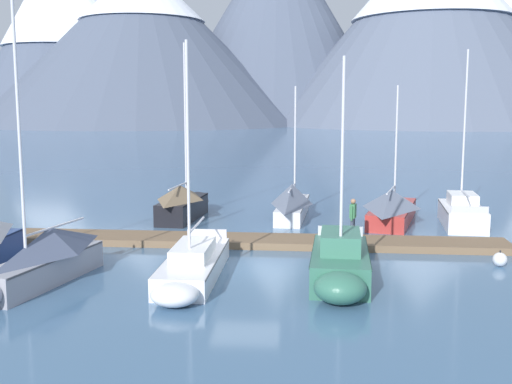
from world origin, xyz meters
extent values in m
plane|color=#426689|center=(0.00, 0.00, 0.00)|extent=(700.00, 700.00, 0.00)
cone|color=#4C566B|center=(-68.95, 168.92, 28.88)|extent=(60.72, 60.72, 57.76)
cone|color=#4C566B|center=(-43.01, 161.30, 23.51)|extent=(95.61, 95.61, 47.02)
cone|color=#4C566B|center=(-3.93, 181.78, 31.47)|extent=(76.89, 76.89, 62.93)
cone|color=slate|center=(40.69, 162.72, 27.86)|extent=(93.41, 93.41, 55.73)
cone|color=#424C60|center=(71.03, 192.18, 23.78)|extent=(92.75, 92.75, 47.56)
cone|color=white|center=(71.03, 192.18, 36.06)|extent=(47.30, 47.30, 23.10)
cube|color=brown|center=(0.00, 4.00, 0.15)|extent=(21.58, 2.87, 0.30)
cylinder|color=#38383D|center=(-0.03, 3.06, 0.12)|extent=(20.65, 0.93, 0.24)
cylinder|color=#38383D|center=(0.03, 4.94, 0.12)|extent=(20.65, 0.93, 0.24)
cube|color=black|center=(-10.67, 4.36, 0.15)|extent=(0.23, 2.24, 0.27)
cube|color=black|center=(10.67, 3.64, 0.15)|extent=(0.23, 2.24, 0.27)
cube|color=#93939E|center=(-6.64, -2.29, 0.47)|extent=(2.51, 5.51, 0.95)
cube|color=#424247|center=(-6.64, -2.29, 0.91)|extent=(2.53, 5.42, 0.06)
cylinder|color=silver|center=(-6.85, -3.16, 5.04)|extent=(0.10, 0.10, 8.19)
cylinder|color=silver|center=(-6.46, -1.54, 1.81)|extent=(0.85, 3.26, 0.08)
pyramid|color=#4C5670|center=(-6.55, -1.90, 1.40)|extent=(2.51, 4.53, 0.90)
cube|color=black|center=(-4.09, 9.62, 0.55)|extent=(2.06, 4.92, 1.09)
ellipsoid|color=black|center=(-3.77, 12.33, 0.55)|extent=(1.50, 2.08, 1.04)
cube|color=black|center=(-4.09, 9.62, 1.05)|extent=(2.08, 4.83, 0.06)
cylinder|color=silver|center=(-4.00, 10.35, 5.12)|extent=(0.10, 0.10, 8.06)
cylinder|color=silver|center=(-4.18, 8.88, 1.86)|extent=(0.43, 2.95, 0.08)
pyramid|color=#7A664C|center=(-4.13, 9.26, 1.47)|extent=(2.19, 4.00, 0.76)
cube|color=white|center=(-1.73, -1.14, 0.37)|extent=(1.83, 6.02, 0.74)
ellipsoid|color=white|center=(-1.79, -4.38, 0.37)|extent=(1.49, 1.42, 0.70)
cube|color=slate|center=(-1.73, -1.14, 0.70)|extent=(1.87, 5.90, 0.06)
cylinder|color=silver|center=(-1.74, -1.95, 4.39)|extent=(0.10, 0.10, 7.30)
cylinder|color=silver|center=(-1.72, -0.48, 1.72)|extent=(0.13, 2.93, 0.08)
cube|color=white|center=(-1.73, -1.29, 0.97)|extent=(1.26, 2.72, 0.47)
cube|color=silver|center=(-1.68, 1.77, 0.92)|extent=(1.56, 0.13, 0.36)
cube|color=silver|center=(1.68, 10.64, 0.40)|extent=(1.89, 6.43, 0.79)
ellipsoid|color=silver|center=(2.00, 14.13, 0.40)|extent=(1.30, 2.02, 0.75)
cube|color=slate|center=(1.68, 10.64, 0.75)|extent=(1.92, 6.30, 0.06)
cylinder|color=silver|center=(1.78, 11.68, 3.87)|extent=(0.10, 0.10, 6.16)
cylinder|color=silver|center=(1.63, 10.03, 1.67)|extent=(0.38, 3.30, 0.08)
pyramid|color=slate|center=(1.64, 10.17, 1.32)|extent=(2.03, 5.19, 1.06)
cube|color=#336B56|center=(3.35, -1.15, 0.51)|extent=(2.23, 5.07, 1.02)
ellipsoid|color=#336B56|center=(3.15, -3.88, 0.51)|extent=(1.70, 1.61, 0.97)
cube|color=#163027|center=(3.35, -1.15, 0.98)|extent=(2.27, 4.98, 0.06)
cylinder|color=silver|center=(3.29, -2.01, 4.27)|extent=(0.10, 0.10, 6.48)
cylinder|color=silver|center=(3.40, -0.48, 1.77)|extent=(0.30, 3.06, 0.08)
cube|color=#3A7560|center=(3.34, -1.27, 1.36)|extent=(1.47, 2.32, 0.68)
cube|color=silver|center=(3.52, 1.24, 1.20)|extent=(1.70, 0.22, 0.36)
cube|color=#B2332D|center=(6.79, 9.54, 0.42)|extent=(3.44, 6.58, 0.83)
ellipsoid|color=#B2332D|center=(7.70, 12.83, 0.42)|extent=(1.87, 1.78, 0.79)
cube|color=#501614|center=(6.79, 9.54, 0.79)|extent=(3.44, 6.47, 0.06)
cylinder|color=silver|center=(6.98, 10.24, 3.89)|extent=(0.10, 0.10, 6.12)
cylinder|color=silver|center=(6.55, 8.67, 1.80)|extent=(0.95, 3.17, 0.08)
pyramid|color=slate|center=(6.66, 9.09, 1.28)|extent=(3.34, 5.43, 0.90)
cube|color=white|center=(10.06, 8.67, 0.50)|extent=(2.39, 4.89, 1.01)
ellipsoid|color=white|center=(10.37, 11.24, 0.50)|extent=(1.71, 1.50, 0.96)
cube|color=slate|center=(10.06, 8.67, 0.97)|extent=(2.42, 4.81, 0.06)
cylinder|color=silver|center=(10.13, 9.21, 4.82)|extent=(0.10, 0.10, 7.63)
cylinder|color=silver|center=(9.97, 7.92, 1.74)|extent=(0.39, 2.59, 0.08)
cube|color=white|center=(10.08, 8.79, 1.32)|extent=(1.53, 2.26, 0.62)
cube|color=silver|center=(9.79, 6.42, 1.19)|extent=(1.65, 0.30, 0.36)
cylinder|color=#384256|center=(4.24, 4.16, 0.73)|extent=(0.14, 0.14, 0.86)
cylinder|color=#384256|center=(4.32, 4.41, 0.73)|extent=(0.14, 0.14, 0.86)
cube|color=#387A4C|center=(4.28, 4.29, 1.46)|extent=(0.33, 0.43, 0.60)
sphere|color=#A37556|center=(4.28, 4.29, 1.88)|extent=(0.22, 0.22, 0.22)
cylinder|color=#387A4C|center=(4.20, 4.05, 1.39)|extent=(0.09, 0.09, 0.62)
cylinder|color=#387A4C|center=(4.36, 4.52, 1.39)|extent=(0.09, 0.09, 0.62)
sphere|color=white|center=(9.43, 0.94, 0.26)|extent=(0.53, 0.53, 0.53)
cylinder|color=#262628|center=(9.43, 0.94, 0.57)|extent=(0.06, 0.06, 0.08)
camera|label=1|loc=(1.74, -22.01, 6.00)|focal=43.37mm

